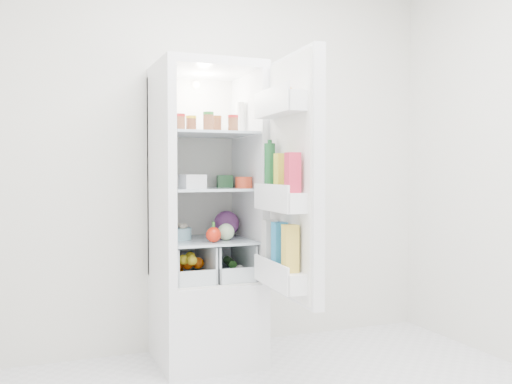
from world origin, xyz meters
name	(u,v)px	position (x,y,z in m)	size (l,w,h in m)	color
room_walls	(334,68)	(0.00, 0.00, 1.59)	(3.02, 3.02, 2.61)	silver
refrigerator	(204,251)	(-0.20, 1.25, 0.67)	(0.60, 0.60, 1.80)	white
shelf_low	(207,240)	(-0.20, 1.19, 0.74)	(0.49, 0.53, 0.01)	silver
shelf_mid	(207,189)	(-0.20, 1.19, 1.05)	(0.49, 0.53, 0.01)	silver
shelf_top	(207,134)	(-0.20, 1.19, 1.38)	(0.49, 0.53, 0.01)	silver
crisper_left	(188,263)	(-0.32, 1.19, 0.61)	(0.23, 0.46, 0.22)	silver
crisper_right	(226,261)	(-0.08, 1.19, 0.61)	(0.23, 0.46, 0.22)	silver
condiment_jars	(206,124)	(-0.24, 1.07, 1.43)	(0.38, 0.16, 0.08)	#B21919
squeeze_bottle	(240,118)	(0.01, 1.19, 1.48)	(0.06, 0.06, 0.19)	white
tub_white	(192,182)	(-0.32, 1.09, 1.10)	(0.13, 0.13, 0.08)	silver
tin_red	(244,182)	(-0.01, 1.07, 1.09)	(0.10, 0.10, 0.07)	#B9351B
tub_green	(225,181)	(-0.03, 1.36, 1.10)	(0.09, 0.13, 0.08)	#397D45
red_cabbage	(226,224)	(-0.05, 1.28, 0.83)	(0.16, 0.16, 0.16)	#571E4F
bell_pepper	(214,235)	(-0.21, 1.02, 0.79)	(0.09, 0.09, 0.09)	red
mushroom_bowl	(179,234)	(-0.36, 1.22, 0.78)	(0.15, 0.15, 0.07)	#9CD5E8
salad_bag	(226,232)	(-0.11, 1.09, 0.80)	(0.10, 0.10, 0.10)	beige
citrus_pile	(188,268)	(-0.33, 1.15, 0.59)	(0.20, 0.31, 0.16)	orange
veg_pile	(227,268)	(-0.07, 1.18, 0.56)	(0.16, 0.30, 0.10)	#1B4918
fridge_door	(290,184)	(0.09, 0.61, 1.09)	(0.20, 0.60, 1.30)	white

